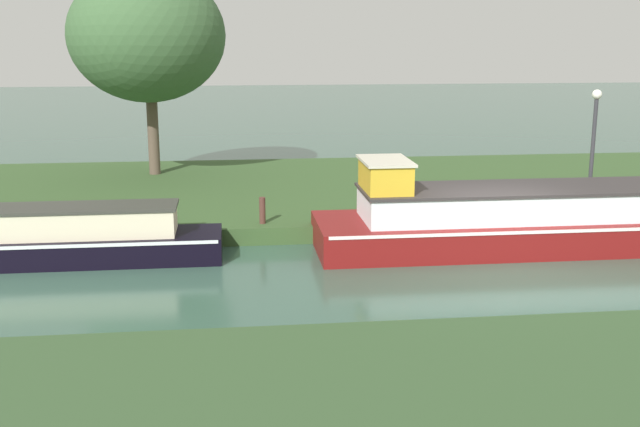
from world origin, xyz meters
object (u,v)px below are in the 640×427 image
Objects in this scene: mooring_post_near at (151,213)px; mooring_post_far at (262,210)px; maroon_barge at (537,219)px; lamp_post at (594,135)px; willow_tree_left at (147,36)px; black_narrowboat at (78,238)px.

mooring_post_far reaches higher than mooring_post_near.
maroon_barge is 8.73m from mooring_post_near.
mooring_post_near is 2.53m from mooring_post_far.
maroon_barge reaches higher than mooring_post_far.
mooring_post_far is at bearing 0.00° from mooring_post_near.
maroon_barge is at bearing -137.90° from lamp_post.
mooring_post_far is (-6.11, 1.28, 0.07)m from maroon_barge.
willow_tree_left is at bearing 94.78° from mooring_post_near.
maroon_barge is 12.73m from willow_tree_left.
black_narrowboat is 8.92m from willow_tree_left.
mooring_post_far is at bearing -175.63° from lamp_post.
black_narrowboat is (-10.04, 0.00, -0.14)m from maroon_barge.
lamp_post is 4.80× the size of mooring_post_far.
lamp_post is (2.12, 1.91, 1.63)m from maroon_barge.
lamp_post is (11.30, -5.94, -2.38)m from willow_tree_left.
black_narrowboat is at bearing -161.93° from mooring_post_far.
maroon_barge is at bearing -8.45° from mooring_post_near.
lamp_post is at bearing 3.35° from mooring_post_near.
willow_tree_left reaches higher than mooring_post_near.
black_narrowboat reaches higher than mooring_post_far.
maroon_barge is 1.68× the size of willow_tree_left.
maroon_barge is at bearing -40.51° from willow_tree_left.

